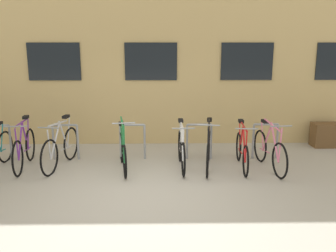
{
  "coord_description": "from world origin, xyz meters",
  "views": [
    {
      "loc": [
        0.26,
        -6.03,
        2.58
      ],
      "look_at": [
        0.4,
        1.6,
        0.83
      ],
      "focal_mm": 39.02,
      "sensor_mm": 36.0,
      "label": 1
    }
  ],
  "objects": [
    {
      "name": "planter_box",
      "position": [
        4.43,
        2.85,
        0.3
      ],
      "size": [
        0.7,
        0.44,
        0.6
      ],
      "primitive_type": "cube",
      "color": "brown",
      "rests_on": "ground"
    },
    {
      "name": "bicycle_white",
      "position": [
        0.68,
        1.31,
        0.38
      ],
      "size": [
        0.44,
        1.67,
        1.0
      ],
      "color": "black",
      "rests_on": "ground"
    },
    {
      "name": "storefront_building",
      "position": [
        -0.0,
        6.94,
        3.22
      ],
      "size": [
        28.0,
        7.51,
        6.44
      ],
      "color": "tan",
      "rests_on": "ground"
    },
    {
      "name": "bicycle_purple",
      "position": [
        -2.64,
        1.4,
        0.4
      ],
      "size": [
        0.44,
        1.75,
        1.06
      ],
      "color": "black",
      "rests_on": "ground"
    },
    {
      "name": "bicycle_silver",
      "position": [
        -1.88,
        1.43,
        0.4
      ],
      "size": [
        0.47,
        1.79,
        1.06
      ],
      "color": "black",
      "rests_on": "ground"
    },
    {
      "name": "bicycle_black",
      "position": [
        1.24,
        1.29,
        0.38
      ],
      "size": [
        0.45,
        1.75,
        1.06
      ],
      "color": "black",
      "rests_on": "ground"
    },
    {
      "name": "bicycle_green",
      "position": [
        -0.54,
        1.24,
        0.38
      ],
      "size": [
        0.46,
        1.66,
        1.11
      ],
      "color": "black",
      "rests_on": "ground"
    },
    {
      "name": "bicycle_pink",
      "position": [
        2.5,
        1.21,
        0.39
      ],
      "size": [
        0.44,
        1.76,
        1.05
      ],
      "color": "black",
      "rests_on": "ground"
    },
    {
      "name": "bike_rack",
      "position": [
        -0.39,
        1.9,
        0.5
      ],
      "size": [
        6.59,
        0.05,
        0.82
      ],
      "color": "gray",
      "rests_on": "ground"
    },
    {
      "name": "ground_plane",
      "position": [
        0.0,
        0.0,
        0.0
      ],
      "size": [
        42.0,
        42.0,
        0.0
      ],
      "primitive_type": "plane",
      "color": "#B2ADA0"
    },
    {
      "name": "bicycle_red",
      "position": [
        1.95,
        1.31,
        0.36
      ],
      "size": [
        0.44,
        1.68,
        0.98
      ],
      "color": "black",
      "rests_on": "ground"
    }
  ]
}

